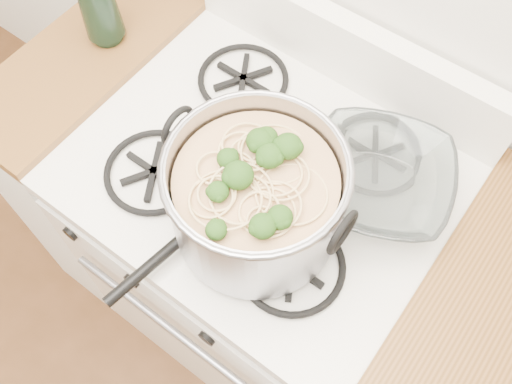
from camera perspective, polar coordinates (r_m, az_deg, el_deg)
name	(u,v)px	position (r m, az deg, el deg)	size (l,w,h in m)	color
gas_range	(262,254)	(1.59, 0.59, -6.25)	(0.76, 0.66, 0.92)	white
counter_left	(127,157)	(1.75, -12.79, 3.44)	(0.25, 0.65, 0.92)	silver
stock_pot	(256,198)	(1.00, 0.00, -0.62)	(0.35, 0.32, 0.21)	#93949B
spatula	(213,212)	(1.09, -4.33, -2.00)	(0.29, 0.31, 0.02)	black
glass_bowl	(377,184)	(1.14, 12.03, 0.80)	(0.11, 0.11, 0.03)	white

